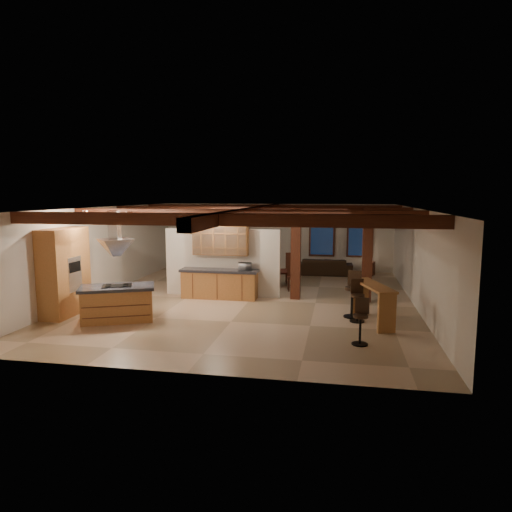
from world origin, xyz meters
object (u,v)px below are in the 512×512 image
Objects in this scene: dining_table at (273,279)px; bar_counter at (373,297)px; sofa at (324,267)px; kitchen_island at (118,303)px.

bar_counter is (3.22, -4.20, 0.41)m from dining_table.
dining_table is 0.69× the size of sofa.
dining_table is at bearing 127.49° from bar_counter.
kitchen_island is at bearing -171.58° from bar_counter.
bar_counter is (6.60, 0.98, 0.21)m from kitchen_island.
bar_counter reaches higher than kitchen_island.
sofa is at bearing 34.78° from dining_table.
sofa is at bearing 101.96° from bar_counter.
kitchen_island is 1.07× the size of bar_counter.
sofa is 7.17m from bar_counter.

